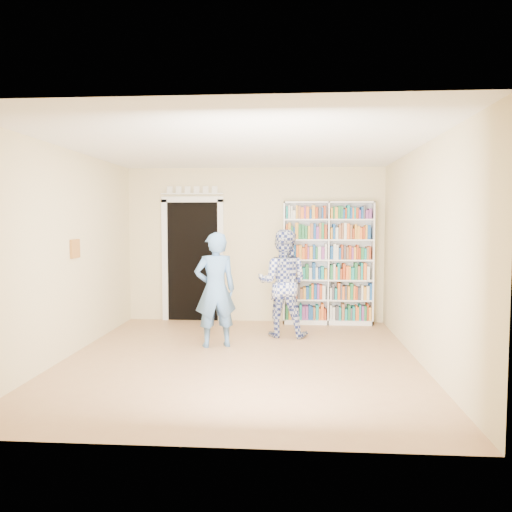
% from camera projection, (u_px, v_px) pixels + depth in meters
% --- Properties ---
extents(floor, '(5.00, 5.00, 0.00)m').
position_uv_depth(floor, '(240.00, 359.00, 6.38)').
color(floor, '#AB7A53').
rests_on(floor, ground).
extents(ceiling, '(5.00, 5.00, 0.00)m').
position_uv_depth(ceiling, '(240.00, 146.00, 6.19)').
color(ceiling, white).
rests_on(ceiling, wall_back).
extents(wall_back, '(4.50, 0.00, 4.50)m').
position_uv_depth(wall_back, '(255.00, 245.00, 8.77)').
color(wall_back, beige).
rests_on(wall_back, floor).
extents(wall_left, '(0.00, 5.00, 5.00)m').
position_uv_depth(wall_left, '(67.00, 253.00, 6.44)').
color(wall_left, beige).
rests_on(wall_left, floor).
extents(wall_right, '(0.00, 5.00, 5.00)m').
position_uv_depth(wall_right, '(422.00, 255.00, 6.12)').
color(wall_right, beige).
rests_on(wall_right, floor).
extents(bookshelf, '(1.53, 0.29, 2.10)m').
position_uv_depth(bookshelf, '(328.00, 262.00, 8.55)').
color(bookshelf, white).
rests_on(bookshelf, floor).
extents(doorway, '(1.10, 0.08, 2.43)m').
position_uv_depth(doorway, '(193.00, 254.00, 8.84)').
color(doorway, black).
rests_on(doorway, floor).
extents(wall_art, '(0.03, 0.25, 0.25)m').
position_uv_depth(wall_art, '(75.00, 249.00, 6.64)').
color(wall_art, brown).
rests_on(wall_art, wall_left).
extents(man_blue, '(0.68, 0.56, 1.61)m').
position_uv_depth(man_blue, '(215.00, 290.00, 6.99)').
color(man_blue, '#507BB2').
rests_on(man_blue, floor).
extents(man_plaid, '(0.87, 0.72, 1.64)m').
position_uv_depth(man_plaid, '(283.00, 283.00, 7.64)').
color(man_plaid, navy).
rests_on(man_plaid, floor).
extents(paper_sheet, '(0.19, 0.01, 0.27)m').
position_uv_depth(paper_sheet, '(287.00, 279.00, 7.45)').
color(paper_sheet, white).
rests_on(paper_sheet, man_plaid).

